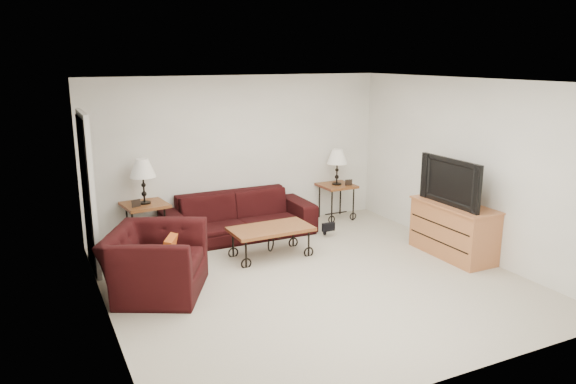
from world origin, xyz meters
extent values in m
plane|color=#BDB3A1|center=(0.00, 0.00, 0.00)|extent=(5.00, 5.00, 0.00)
cube|color=white|center=(0.00, 2.50, 1.25)|extent=(5.00, 0.02, 2.50)
cube|color=white|center=(0.00, -2.50, 1.25)|extent=(5.00, 0.02, 2.50)
cube|color=white|center=(-2.50, 0.00, 1.25)|extent=(0.02, 5.00, 2.50)
cube|color=white|center=(2.50, 0.00, 1.25)|extent=(0.02, 5.00, 2.50)
plane|color=white|center=(0.00, 0.00, 2.50)|extent=(5.00, 5.00, 0.00)
cube|color=black|center=(-2.47, 1.65, 1.02)|extent=(0.08, 0.94, 2.04)
imported|color=black|center=(-0.22, 2.02, 0.35)|extent=(2.37, 0.93, 0.69)
cube|color=brown|center=(-1.63, 2.20, 0.33)|extent=(0.68, 0.68, 0.67)
cube|color=brown|center=(1.67, 2.20, 0.31)|extent=(0.58, 0.58, 0.62)
cube|color=black|center=(-1.78, 2.05, 0.72)|extent=(0.13, 0.06, 0.11)
cube|color=black|center=(1.82, 2.05, 0.67)|extent=(0.12, 0.04, 0.10)
cube|color=brown|center=(-0.13, 0.99, 0.22)|extent=(1.17, 0.65, 0.43)
imported|color=black|center=(-1.88, 0.46, 0.39)|extent=(1.49, 1.56, 0.79)
cube|color=#B13716|center=(-1.72, 0.41, 0.52)|extent=(0.25, 0.36, 0.36)
cube|color=#C36F48|center=(2.23, -0.11, 0.38)|extent=(0.53, 1.28, 0.77)
imported|color=black|center=(2.21, -0.11, 1.10)|extent=(0.15, 1.14, 0.66)
ellipsoid|color=black|center=(1.03, 1.48, 0.21)|extent=(0.33, 0.25, 0.42)
camera|label=1|loc=(-3.14, -5.76, 2.78)|focal=34.13mm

